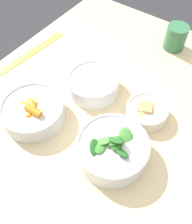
# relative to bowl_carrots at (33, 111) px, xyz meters

# --- Properties ---
(ground_plane) EXTENTS (10.00, 10.00, 0.00)m
(ground_plane) POSITION_rel_bowl_carrots_xyz_m (0.13, -0.15, -0.75)
(ground_plane) COLOR #2D2D33
(dining_table) EXTENTS (1.09, 0.85, 0.72)m
(dining_table) POSITION_rel_bowl_carrots_xyz_m (0.13, -0.15, -0.15)
(dining_table) COLOR beige
(dining_table) RESTS_ON ground_plane
(bowl_carrots) EXTENTS (0.19, 0.19, 0.07)m
(bowl_carrots) POSITION_rel_bowl_carrots_xyz_m (0.00, 0.00, 0.00)
(bowl_carrots) COLOR silver
(bowl_carrots) RESTS_ON dining_table
(bowl_greens) EXTENTS (0.19, 0.19, 0.10)m
(bowl_greens) POSITION_rel_bowl_carrots_xyz_m (0.03, -0.26, 0.01)
(bowl_greens) COLOR silver
(bowl_greens) RESTS_ON dining_table
(bowl_beans_hotdog) EXTENTS (0.17, 0.17, 0.06)m
(bowl_beans_hotdog) POSITION_rel_bowl_carrots_xyz_m (0.19, -0.08, -0.00)
(bowl_beans_hotdog) COLOR silver
(bowl_beans_hotdog) RESTS_ON dining_table
(bowl_cookies) EXTENTS (0.13, 0.13, 0.05)m
(bowl_cookies) POSITION_rel_bowl_carrots_xyz_m (0.20, -0.27, -0.01)
(bowl_cookies) COLOR silver
(bowl_cookies) RESTS_ON dining_table
(ruler) EXTENTS (0.30, 0.06, 0.00)m
(ruler) POSITION_rel_bowl_carrots_xyz_m (0.20, 0.21, -0.03)
(ruler) COLOR #EADB4C
(ruler) RESTS_ON dining_table
(cup) EXTENTS (0.08, 0.08, 0.09)m
(cup) POSITION_rel_bowl_carrots_xyz_m (0.54, -0.20, 0.01)
(cup) COLOR #336B47
(cup) RESTS_ON dining_table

